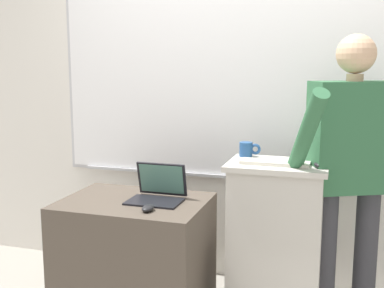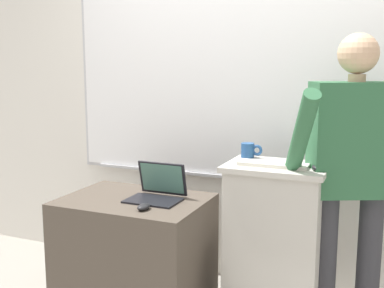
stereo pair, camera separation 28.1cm
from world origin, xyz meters
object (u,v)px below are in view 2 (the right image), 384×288
(computer_mouse_by_laptop, at_px, (144,207))
(laptop, at_px, (158,188))
(side_desk, at_px, (135,257))
(wireless_keyboard, at_px, (273,164))
(lectern_podium, at_px, (275,247))
(computer_mouse_by_keyboard, at_px, (318,167))
(person_presenter, at_px, (352,165))
(coffee_mug, at_px, (249,150))

(computer_mouse_by_laptop, bearing_deg, laptop, 96.99)
(side_desk, relative_size, wireless_keyboard, 2.21)
(wireless_keyboard, bearing_deg, laptop, -173.08)
(side_desk, bearing_deg, lectern_podium, 13.26)
(side_desk, height_order, computer_mouse_by_keyboard, computer_mouse_by_keyboard)
(side_desk, distance_m, person_presenter, 1.37)
(wireless_keyboard, bearing_deg, lectern_podium, 78.86)
(lectern_podium, distance_m, laptop, 0.75)
(laptop, bearing_deg, computer_mouse_by_laptop, -83.01)
(lectern_podium, height_order, coffee_mug, coffee_mug)
(person_presenter, relative_size, coffee_mug, 12.96)
(lectern_podium, distance_m, coffee_mug, 0.58)
(wireless_keyboard, distance_m, computer_mouse_by_keyboard, 0.24)
(laptop, relative_size, computer_mouse_by_laptop, 3.08)
(side_desk, relative_size, computer_mouse_by_keyboard, 8.45)
(lectern_podium, relative_size, computer_mouse_by_laptop, 9.68)
(person_presenter, height_order, computer_mouse_by_keyboard, person_presenter)
(lectern_podium, bearing_deg, person_presenter, 11.19)
(computer_mouse_by_keyboard, bearing_deg, lectern_podium, 165.61)
(person_presenter, height_order, coffee_mug, person_presenter)
(computer_mouse_by_laptop, bearing_deg, coffee_mug, 48.38)
(laptop, height_order, computer_mouse_by_laptop, laptop)
(lectern_podium, xyz_separation_m, wireless_keyboard, (-0.01, -0.05, 0.49))
(computer_mouse_by_laptop, distance_m, computer_mouse_by_keyboard, 0.96)
(side_desk, relative_size, computer_mouse_by_laptop, 8.45)
(computer_mouse_by_keyboard, bearing_deg, coffee_mug, 155.89)
(computer_mouse_by_laptop, distance_m, coffee_mug, 0.72)
(computer_mouse_by_laptop, relative_size, computer_mouse_by_keyboard, 1.00)
(lectern_podium, height_order, computer_mouse_by_laptop, lectern_podium)
(side_desk, distance_m, laptop, 0.45)
(person_presenter, height_order, computer_mouse_by_laptop, person_presenter)
(lectern_podium, relative_size, laptop, 3.14)
(side_desk, relative_size, laptop, 2.74)
(side_desk, bearing_deg, person_presenter, 12.59)
(lectern_podium, relative_size, coffee_mug, 7.46)
(person_presenter, bearing_deg, side_desk, 167.66)
(coffee_mug, bearing_deg, wireless_keyboard, -43.89)
(laptop, distance_m, computer_mouse_by_laptop, 0.24)
(lectern_podium, relative_size, side_desk, 1.15)
(side_desk, xyz_separation_m, laptop, (0.13, 0.06, 0.43))
(person_presenter, bearing_deg, computer_mouse_by_keyboard, -164.50)
(lectern_podium, height_order, wireless_keyboard, wireless_keyboard)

